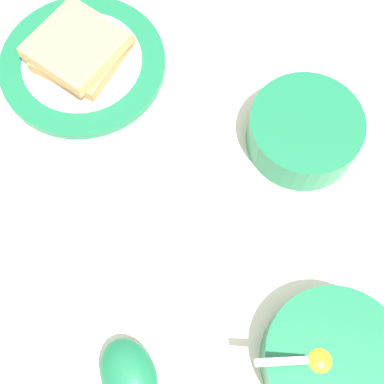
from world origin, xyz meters
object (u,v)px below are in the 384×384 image
toast_plate (83,64)px  congee_bowl (304,130)px  toast_sandwich (79,49)px  egg_bowl (332,360)px

toast_plate → congee_bowl: bearing=-108.2°
toast_sandwich → congee_bowl: same height
egg_bowl → congee_bowl: 0.24m
toast_plate → toast_sandwich: 0.02m
toast_plate → toast_sandwich: toast_sandwich is taller
toast_sandwich → congee_bowl: (-0.09, -0.26, -0.00)m
egg_bowl → toast_plate: 0.43m
toast_plate → egg_bowl: bearing=-139.0°
egg_bowl → toast_sandwich: size_ratio=1.12×
toast_plate → toast_sandwich: (0.00, 0.00, 0.02)m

